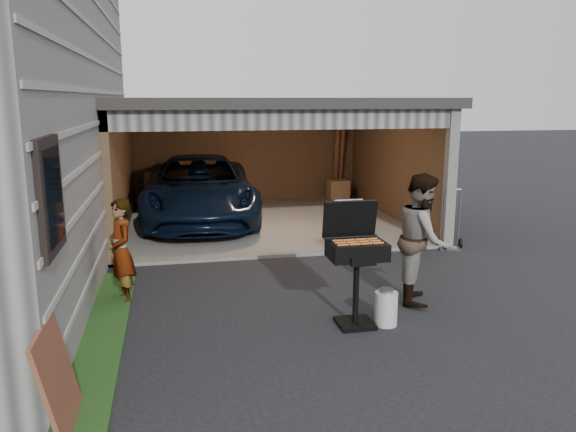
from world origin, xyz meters
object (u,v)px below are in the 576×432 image
propane_tank (386,308)px  plywood_panel (58,380)px  woman (121,252)px  man (422,238)px  bbq_grill (356,254)px  hand_truck (450,237)px  minivan (199,191)px

propane_tank → plywood_panel: (-3.69, -1.66, 0.27)m
woman → man: (4.21, -0.78, 0.17)m
bbq_grill → woman: bearing=154.5°
propane_tank → man: bearing=42.7°
plywood_panel → hand_truck: 8.05m
bbq_grill → plywood_panel: bbq_grill is taller
minivan → hand_truck: 5.80m
hand_truck → woman: bearing=-145.1°
minivan → plywood_panel: (-1.67, -8.40, -0.26)m
minivan → bbq_grill: bearing=-74.0°
minivan → man: 6.62m
minivan → man: man is taller
propane_tank → woman: bearing=155.7°
bbq_grill → plywood_panel: 3.77m
woman → hand_truck: size_ratio=1.27×
minivan → propane_tank: minivan is taller
man → plywood_panel: man is taller
hand_truck → propane_tank: bearing=-110.0°
woman → bbq_grill: bearing=43.7°
woman → bbq_grill: bbq_grill is taller
bbq_grill → plywood_panel: size_ratio=1.61×
propane_tank → plywood_panel: plywood_panel is taller
plywood_panel → hand_truck: bearing=38.2°
bbq_grill → minivan: bearing=103.8°
bbq_grill → plywood_panel: bearing=-151.9°
woman → plywood_panel: size_ratio=1.54×
plywood_panel → man: bearing=28.2°
hand_truck → plywood_panel: bearing=-123.3°
propane_tank → plywood_panel: size_ratio=0.45×
woman → plywood_panel: bearing=-26.1°
plywood_panel → hand_truck: size_ratio=0.83×
propane_tank → minivan: bearing=106.7°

